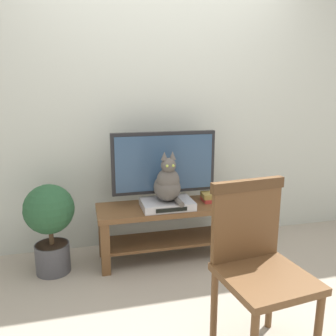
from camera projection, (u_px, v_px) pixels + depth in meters
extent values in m
plane|color=gray|center=(189.00, 292.00, 2.51)|extent=(12.00, 12.00, 0.00)
cube|color=#B7BCB2|center=(158.00, 93.00, 3.14)|extent=(7.00, 0.12, 2.80)
cube|color=brown|center=(167.00, 208.00, 2.94)|extent=(1.17, 0.42, 0.04)
cube|color=brown|center=(105.00, 249.00, 2.71)|extent=(0.07, 0.07, 0.43)
cube|color=brown|center=(232.00, 235.00, 2.96)|extent=(0.07, 0.07, 0.43)
cube|color=brown|center=(103.00, 233.00, 3.02)|extent=(0.07, 0.07, 0.43)
cube|color=brown|center=(217.00, 221.00, 3.27)|extent=(0.07, 0.07, 0.43)
cube|color=brown|center=(167.00, 240.00, 3.00)|extent=(1.07, 0.34, 0.02)
cube|color=black|center=(164.00, 200.00, 3.02)|extent=(0.29, 0.20, 0.03)
cube|color=black|center=(164.00, 195.00, 3.01)|extent=(0.06, 0.04, 0.06)
cube|color=black|center=(164.00, 162.00, 2.94)|extent=(0.89, 0.05, 0.52)
cube|color=navy|center=(165.00, 163.00, 2.91)|extent=(0.83, 0.01, 0.47)
sphere|color=#2672F2|center=(212.00, 188.00, 3.07)|extent=(0.01, 0.01, 0.01)
cube|color=#ADADB2|center=(167.00, 204.00, 2.87)|extent=(0.42, 0.30, 0.06)
cube|color=black|center=(172.00, 210.00, 2.73)|extent=(0.25, 0.01, 0.03)
ellipsoid|color=#514C47|center=(167.00, 187.00, 2.84)|extent=(0.22, 0.27, 0.22)
ellipsoid|color=#514C47|center=(168.00, 180.00, 2.79)|extent=(0.19, 0.18, 0.20)
sphere|color=#514C47|center=(168.00, 165.00, 2.75)|extent=(0.12, 0.12, 0.12)
cone|color=#514C47|center=(164.00, 156.00, 2.73)|extent=(0.05, 0.05, 0.07)
cone|color=#514C47|center=(173.00, 155.00, 2.74)|extent=(0.05, 0.05, 0.07)
sphere|color=#B2C64C|center=(167.00, 166.00, 2.69)|extent=(0.02, 0.02, 0.02)
sphere|color=#B2C64C|center=(173.00, 166.00, 2.70)|extent=(0.02, 0.02, 0.02)
cylinder|color=#514C47|center=(178.00, 201.00, 2.79)|extent=(0.05, 0.22, 0.04)
cylinder|color=brown|center=(318.00, 334.00, 1.75)|extent=(0.04, 0.04, 0.45)
cylinder|color=brown|center=(214.00, 307.00, 1.97)|extent=(0.04, 0.04, 0.45)
cylinder|color=brown|center=(270.00, 293.00, 2.10)|extent=(0.04, 0.04, 0.45)
cube|color=brown|center=(266.00, 278.00, 1.80)|extent=(0.49, 0.49, 0.04)
cube|color=brown|center=(246.00, 220.00, 1.93)|extent=(0.42, 0.09, 0.46)
cube|color=#4D331C|center=(248.00, 185.00, 1.89)|extent=(0.45, 0.10, 0.06)
cube|color=#B2332D|center=(213.00, 199.00, 3.05)|extent=(0.19, 0.16, 0.03)
cube|color=olive|center=(214.00, 195.00, 3.04)|extent=(0.23, 0.17, 0.04)
cylinder|color=#47474C|center=(53.00, 258.00, 2.77)|extent=(0.27, 0.27, 0.24)
cylinder|color=#332319|center=(52.00, 245.00, 2.74)|extent=(0.25, 0.25, 0.02)
cylinder|color=#4C3823|center=(51.00, 236.00, 2.73)|extent=(0.04, 0.04, 0.14)
sphere|color=#234C2D|center=(49.00, 209.00, 2.68)|extent=(0.39, 0.39, 0.39)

